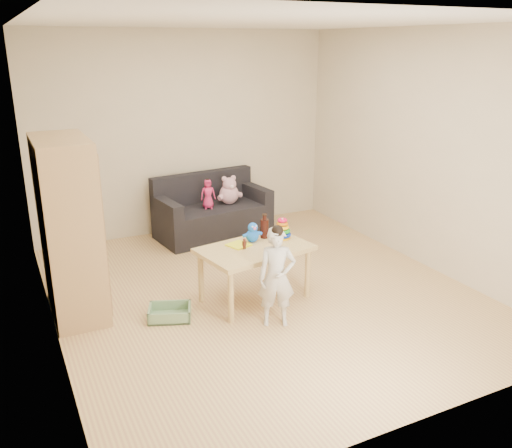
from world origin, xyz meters
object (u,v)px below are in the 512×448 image
wardrobe (69,229)px  sofa (213,221)px  play_table (255,273)px  toddler (277,278)px

wardrobe → sofa: (1.95, 1.41, -0.62)m
sofa → play_table: play_table is taller
wardrobe → sofa: wardrobe is taller
wardrobe → toddler: wardrobe is taller
sofa → toddler: toddler is taller
play_table → toddler: (-0.05, -0.54, 0.17)m
play_table → toddler: toddler is taller
sofa → play_table: bearing=-106.6°
play_table → toddler: 0.57m
wardrobe → play_table: size_ratio=1.58×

